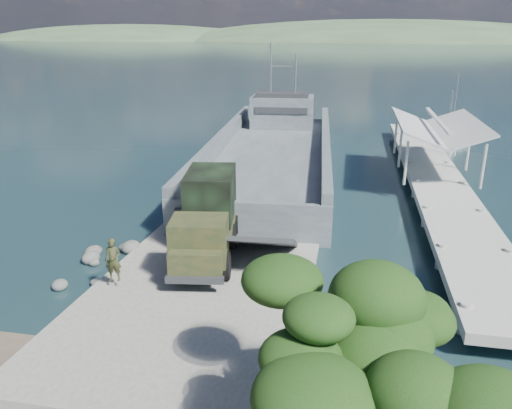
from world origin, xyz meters
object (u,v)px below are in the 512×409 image
object	(u,v)px
landing_craft	(272,160)
military_truck	(207,216)
pier	(434,168)
soldier	(114,268)
sailboat_far	(452,135)
overhang_tree	(370,333)
sailboat_near	(445,149)

from	to	relation	value
landing_craft	military_truck	distance (m)	18.69
pier	soldier	size ratio (longest dim) A/B	21.50
military_truck	sailboat_far	size ratio (longest dim) A/B	1.21
overhang_tree	landing_craft	bearing A→B (deg)	103.21
pier	soldier	world-z (taller)	pier
pier	military_truck	size ratio (longest dim) A/B	4.88
pier	sailboat_near	bearing A→B (deg)	76.82
soldier	sailboat_far	size ratio (longest dim) A/B	0.27
pier	landing_craft	distance (m)	13.50
military_truck	overhang_tree	distance (m)	15.21
pier	sailboat_far	xyz separation A→B (m)	(4.84, 20.27, -1.20)
landing_craft	military_truck	xyz separation A→B (m)	(-0.54, -18.61, 1.58)
landing_craft	overhang_tree	size ratio (longest dim) A/B	5.97
landing_craft	military_truck	world-z (taller)	landing_craft
military_truck	soldier	world-z (taller)	military_truck
landing_craft	overhang_tree	xyz separation A→B (m)	(7.37, -31.41, 3.82)
landing_craft	soldier	distance (m)	23.60
military_truck	landing_craft	bearing A→B (deg)	79.61
pier	overhang_tree	world-z (taller)	overhang_tree
sailboat_far	overhang_tree	distance (m)	50.43
landing_craft	sailboat_far	size ratio (longest dim) A/B	5.23
pier	sailboat_near	world-z (taller)	sailboat_near
landing_craft	soldier	xyz separation A→B (m)	(-3.65, -23.31, 0.59)
sailboat_near	landing_craft	bearing A→B (deg)	-131.01
overhang_tree	soldier	bearing A→B (deg)	143.68
military_truck	sailboat_near	distance (m)	33.26
soldier	sailboat_far	xyz separation A→B (m)	(21.72, 40.99, -1.12)
landing_craft	sailboat_far	distance (m)	25.29
sailboat_far	pier	bearing A→B (deg)	-111.50
landing_craft	sailboat_far	world-z (taller)	landing_craft
pier	landing_craft	xyz separation A→B (m)	(-13.24, 2.59, -0.66)
soldier	overhang_tree	size ratio (longest dim) A/B	0.31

